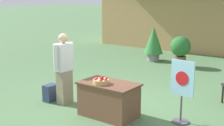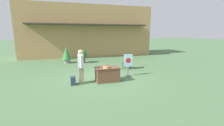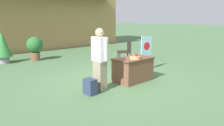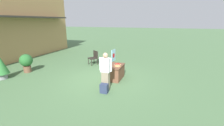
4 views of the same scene
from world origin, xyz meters
TOP-DOWN VIEW (x-y plane):
  - ground_plane at (0.00, 0.00)m, footprint 120.00×120.00m
  - display_table at (0.33, -0.63)m, footprint 1.28×0.77m
  - apple_basket at (0.24, -0.79)m, footprint 0.34×0.34m
  - person_visitor at (-1.03, -0.61)m, footprint 0.27×0.61m
  - backpack at (-1.44, -0.70)m, footprint 0.24×0.34m
  - poster_board at (1.75, -0.03)m, footprint 0.53×0.36m
  - patio_chair at (2.48, 1.71)m, footprint 0.76×0.76m
  - potted_plant_far_left at (-1.78, 5.18)m, footprint 0.77×0.77m
  - potted_plant_near_left at (-0.46, 4.84)m, footprint 0.75×0.75m

SIDE VIEW (x-z plane):
  - ground_plane at x=0.00m, z-range 0.00..0.00m
  - backpack at x=-1.44m, z-range 0.00..0.42m
  - display_table at x=0.33m, z-range 0.00..0.76m
  - patio_chair at x=2.48m, z-range 0.06..1.04m
  - potted_plant_near_left at x=-0.46m, z-range 0.11..1.24m
  - poster_board at x=1.75m, z-range 0.04..1.36m
  - potted_plant_far_left at x=-1.78m, z-range 0.08..1.47m
  - apple_basket at x=0.24m, z-range 0.73..0.89m
  - person_visitor at x=-1.03m, z-range 0.02..1.74m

